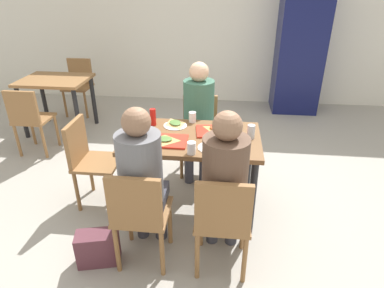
# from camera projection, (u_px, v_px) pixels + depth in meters

# --- Properties ---
(ground_plane) EXTENTS (10.00, 10.00, 0.02)m
(ground_plane) POSITION_uv_depth(u_px,v_px,m) (192.00, 207.00, 3.26)
(ground_plane) COLOR #9E998E
(back_wall) EXTENTS (10.00, 0.10, 2.80)m
(back_wall) POSITION_uv_depth(u_px,v_px,m) (213.00, 18.00, 5.45)
(back_wall) COLOR silver
(back_wall) RESTS_ON ground_plane
(main_table) EXTENTS (1.20, 0.74, 0.77)m
(main_table) POSITION_uv_depth(u_px,v_px,m) (192.00, 147.00, 2.95)
(main_table) COLOR brown
(main_table) RESTS_ON ground_plane
(chair_near_left) EXTENTS (0.40, 0.40, 0.86)m
(chair_near_left) POSITION_uv_depth(u_px,v_px,m) (139.00, 212.00, 2.38)
(chair_near_left) COLOR olive
(chair_near_left) RESTS_ON ground_plane
(chair_near_right) EXTENTS (0.40, 0.40, 0.86)m
(chair_near_right) POSITION_uv_depth(u_px,v_px,m) (223.00, 218.00, 2.33)
(chair_near_right) COLOR olive
(chair_near_right) RESTS_ON ground_plane
(chair_far_side) EXTENTS (0.40, 0.40, 0.86)m
(chair_far_side) POSITION_uv_depth(u_px,v_px,m) (199.00, 128.00, 3.69)
(chair_far_side) COLOR olive
(chair_far_side) RESTS_ON ground_plane
(chair_left_end) EXTENTS (0.40, 0.40, 0.86)m
(chair_left_end) POSITION_uv_depth(u_px,v_px,m) (89.00, 157.00, 3.12)
(chair_left_end) COLOR olive
(chair_left_end) RESTS_ON ground_plane
(person_in_red) EXTENTS (0.32, 0.42, 1.27)m
(person_in_red) POSITION_uv_depth(u_px,v_px,m) (142.00, 173.00, 2.40)
(person_in_red) COLOR #383842
(person_in_red) RESTS_ON ground_plane
(person_in_brown_jacket) EXTENTS (0.32, 0.42, 1.27)m
(person_in_brown_jacket) POSITION_uv_depth(u_px,v_px,m) (225.00, 178.00, 2.34)
(person_in_brown_jacket) COLOR #383842
(person_in_brown_jacket) RESTS_ON ground_plane
(person_far_side) EXTENTS (0.32, 0.42, 1.27)m
(person_far_side) POSITION_uv_depth(u_px,v_px,m) (198.00, 112.00, 3.46)
(person_far_side) COLOR #383842
(person_far_side) RESTS_ON ground_plane
(tray_red_near) EXTENTS (0.36, 0.26, 0.02)m
(tray_red_near) POSITION_uv_depth(u_px,v_px,m) (166.00, 141.00, 2.80)
(tray_red_near) COLOR red
(tray_red_near) RESTS_ON main_table
(tray_red_far) EXTENTS (0.39, 0.30, 0.02)m
(tray_red_far) POSITION_uv_depth(u_px,v_px,m) (216.00, 131.00, 2.98)
(tray_red_far) COLOR red
(tray_red_far) RESTS_ON main_table
(paper_plate_center) EXTENTS (0.22, 0.22, 0.01)m
(paper_plate_center) POSITION_uv_depth(u_px,v_px,m) (175.00, 126.00, 3.10)
(paper_plate_center) COLOR white
(paper_plate_center) RESTS_ON main_table
(paper_plate_near_edge) EXTENTS (0.22, 0.22, 0.01)m
(paper_plate_near_edge) POSITION_uv_depth(u_px,v_px,m) (211.00, 148.00, 2.70)
(paper_plate_near_edge) COLOR white
(paper_plate_near_edge) RESTS_ON main_table
(pizza_slice_a) EXTENTS (0.22, 0.17, 0.02)m
(pizza_slice_a) POSITION_uv_depth(u_px,v_px,m) (164.00, 139.00, 2.79)
(pizza_slice_a) COLOR tan
(pizza_slice_a) RESTS_ON tray_red_near
(pizza_slice_b) EXTENTS (0.25, 0.21, 0.02)m
(pizza_slice_b) POSITION_uv_depth(u_px,v_px,m) (218.00, 129.00, 2.98)
(pizza_slice_b) COLOR tan
(pizza_slice_b) RESTS_ON tray_red_far
(pizza_slice_c) EXTENTS (0.22, 0.25, 0.02)m
(pizza_slice_c) POSITION_uv_depth(u_px,v_px,m) (175.00, 123.00, 3.12)
(pizza_slice_c) COLOR #DBAD60
(pizza_slice_c) RESTS_ON paper_plate_center
(plastic_cup_a) EXTENTS (0.07, 0.07, 0.10)m
(plastic_cup_a) POSITION_uv_depth(u_px,v_px,m) (192.00, 117.00, 3.16)
(plastic_cup_a) COLOR white
(plastic_cup_a) RESTS_ON main_table
(plastic_cup_b) EXTENTS (0.07, 0.07, 0.10)m
(plastic_cup_b) POSITION_uv_depth(u_px,v_px,m) (191.00, 148.00, 2.60)
(plastic_cup_b) COLOR white
(plastic_cup_b) RESTS_ON main_table
(soda_can) EXTENTS (0.07, 0.07, 0.12)m
(soda_can) POSITION_uv_depth(u_px,v_px,m) (251.00, 132.00, 2.84)
(soda_can) COLOR #B7BCC6
(soda_can) RESTS_ON main_table
(condiment_bottle) EXTENTS (0.06, 0.06, 0.16)m
(condiment_bottle) POSITION_uv_depth(u_px,v_px,m) (153.00, 117.00, 3.08)
(condiment_bottle) COLOR red
(condiment_bottle) RESTS_ON main_table
(foil_bundle) EXTENTS (0.10, 0.10, 0.10)m
(foil_bundle) POSITION_uv_depth(u_px,v_px,m) (134.00, 129.00, 2.91)
(foil_bundle) COLOR silver
(foil_bundle) RESTS_ON main_table
(handbag) EXTENTS (0.35, 0.23, 0.28)m
(handbag) POSITION_uv_depth(u_px,v_px,m) (98.00, 248.00, 2.57)
(handbag) COLOR #592D38
(handbag) RESTS_ON ground_plane
(drink_fridge) EXTENTS (0.70, 0.60, 1.90)m
(drink_fridge) POSITION_uv_depth(u_px,v_px,m) (299.00, 52.00, 5.21)
(drink_fridge) COLOR #14194C
(drink_fridge) RESTS_ON ground_plane
(background_table) EXTENTS (0.90, 0.70, 0.77)m
(background_table) POSITION_uv_depth(u_px,v_px,m) (56.00, 88.00, 4.58)
(background_table) COLOR olive
(background_table) RESTS_ON ground_plane
(background_chair_near) EXTENTS (0.40, 0.40, 0.86)m
(background_chair_near) POSITION_uv_depth(u_px,v_px,m) (29.00, 117.00, 3.99)
(background_chair_near) COLOR olive
(background_chair_near) RESTS_ON ground_plane
(background_chair_far) EXTENTS (0.40, 0.40, 0.86)m
(background_chair_far) POSITION_uv_depth(u_px,v_px,m) (79.00, 82.00, 5.29)
(background_chair_far) COLOR olive
(background_chair_far) RESTS_ON ground_plane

